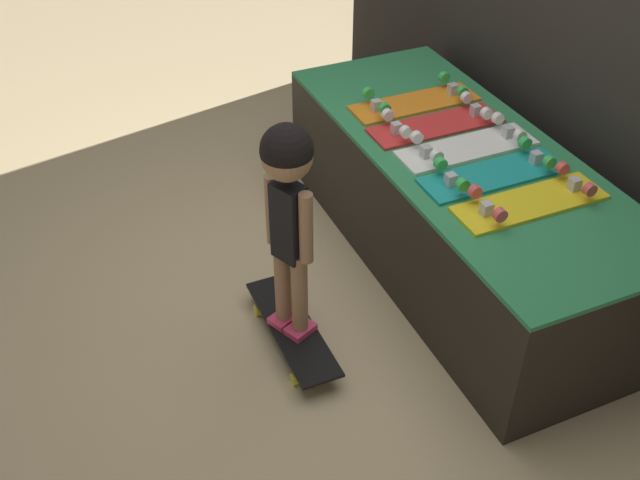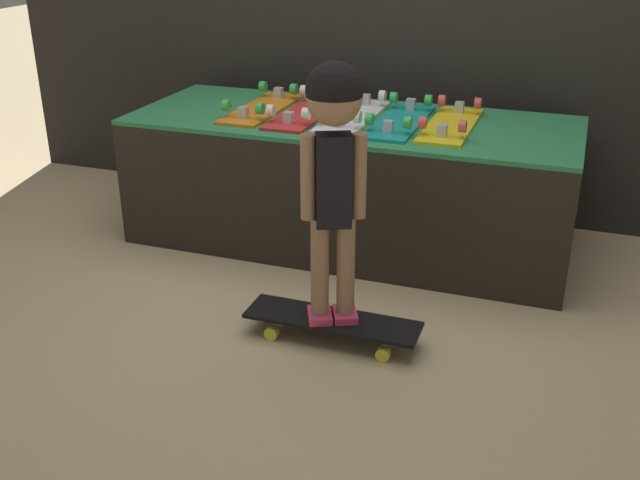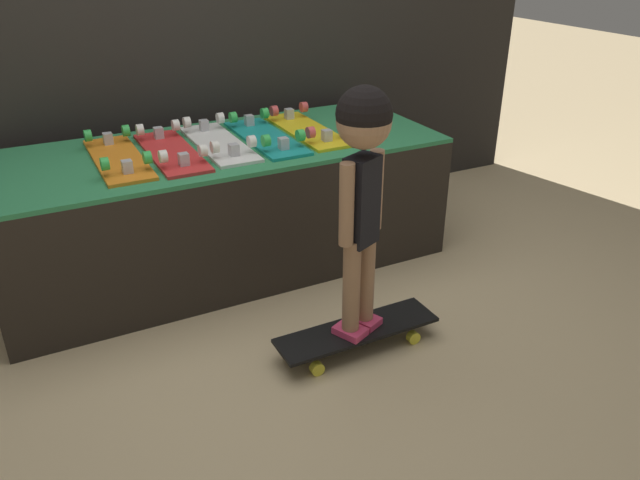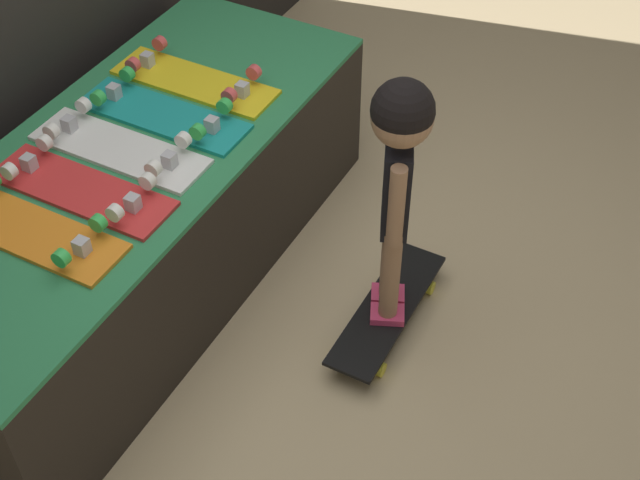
# 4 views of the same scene
# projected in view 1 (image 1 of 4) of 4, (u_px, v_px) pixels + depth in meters

# --- Properties ---
(ground_plane) EXTENTS (16.00, 16.00, 0.00)m
(ground_plane) POSITION_uv_depth(u_px,v_px,m) (350.00, 287.00, 3.46)
(ground_plane) COLOR tan
(back_wall) EXTENTS (4.33, 0.10, 2.28)m
(back_wall) POSITION_uv_depth(u_px,v_px,m) (595.00, 11.00, 3.10)
(back_wall) COLOR black
(back_wall) RESTS_ON ground_plane
(display_rack) EXTENTS (2.05, 0.81, 0.61)m
(display_rack) POSITION_uv_depth(u_px,v_px,m) (457.00, 206.00, 3.44)
(display_rack) COLOR black
(display_rack) RESTS_ON ground_plane
(skateboard_orange_on_rack) EXTENTS (0.20, 0.63, 0.09)m
(skateboard_orange_on_rack) POSITION_uv_depth(u_px,v_px,m) (415.00, 101.00, 3.57)
(skateboard_orange_on_rack) COLOR orange
(skateboard_orange_on_rack) RESTS_ON display_rack
(skateboard_red_on_rack) EXTENTS (0.20, 0.63, 0.09)m
(skateboard_red_on_rack) POSITION_uv_depth(u_px,v_px,m) (436.00, 123.00, 3.40)
(skateboard_red_on_rack) COLOR red
(skateboard_red_on_rack) RESTS_ON display_rack
(skateboard_white_on_rack) EXTENTS (0.20, 0.63, 0.09)m
(skateboard_white_on_rack) POSITION_uv_depth(u_px,v_px,m) (467.00, 146.00, 3.25)
(skateboard_white_on_rack) COLOR white
(skateboard_white_on_rack) RESTS_ON display_rack
(skateboard_teal_on_rack) EXTENTS (0.20, 0.63, 0.09)m
(skateboard_teal_on_rack) POSITION_uv_depth(u_px,v_px,m) (493.00, 173.00, 3.08)
(skateboard_teal_on_rack) COLOR teal
(skateboard_teal_on_rack) RESTS_ON display_rack
(skateboard_yellow_on_rack) EXTENTS (0.20, 0.63, 0.09)m
(skateboard_yellow_on_rack) POSITION_uv_depth(u_px,v_px,m) (530.00, 201.00, 2.92)
(skateboard_yellow_on_rack) COLOR yellow
(skateboard_yellow_on_rack) RESTS_ON display_rack
(skateboard_on_floor) EXTENTS (0.66, 0.18, 0.09)m
(skateboard_on_floor) POSITION_uv_depth(u_px,v_px,m) (292.00, 329.00, 3.14)
(skateboard_on_floor) COLOR black
(skateboard_on_floor) RESTS_ON ground_plane
(child) EXTENTS (0.21, 0.19, 0.95)m
(child) POSITION_uv_depth(u_px,v_px,m) (288.00, 195.00, 2.72)
(child) COLOR #E03D6B
(child) RESTS_ON skateboard_on_floor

